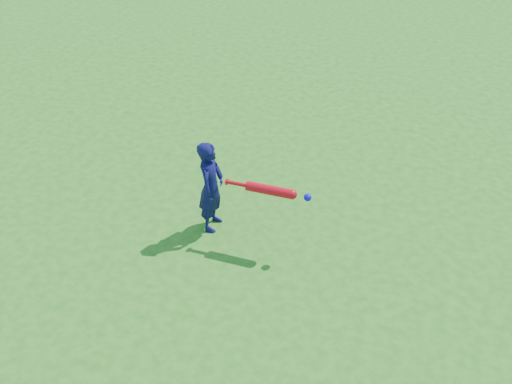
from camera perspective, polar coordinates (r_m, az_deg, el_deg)
ground at (r=6.42m, az=1.16°, el=-2.72°), size 80.00×80.00×0.00m
child at (r=6.03m, az=-4.52°, el=0.54°), size 0.26×0.39×1.06m
bat_swing at (r=5.70m, az=1.72°, el=0.13°), size 0.90×0.13×0.10m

